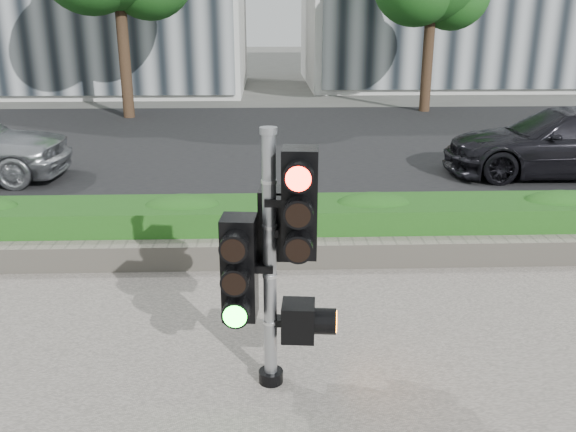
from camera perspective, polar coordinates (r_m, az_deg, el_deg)
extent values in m
plane|color=#51514C|center=(6.51, -1.73, -11.48)|extent=(120.00, 120.00, 0.00)
cube|color=black|center=(15.97, -1.98, 6.71)|extent=(60.00, 13.00, 0.02)
cube|color=gray|center=(9.35, -1.87, -1.50)|extent=(60.00, 0.25, 0.12)
cube|color=gray|center=(8.13, -1.84, -3.57)|extent=(12.00, 0.32, 0.34)
cube|color=#348629|center=(8.68, -1.87, -0.93)|extent=(12.00, 1.00, 0.68)
cylinder|color=black|center=(20.68, -15.07, 14.39)|extent=(0.36, 0.36, 4.03)
cylinder|color=black|center=(21.90, 12.93, 14.15)|extent=(0.36, 0.36, 3.58)
cylinder|color=black|center=(5.77, -1.61, -14.74)|extent=(0.22, 0.22, 0.11)
cylinder|color=gray|center=(5.26, -1.71, -4.72)|extent=(0.12, 0.12, 2.30)
cylinder|color=gray|center=(4.92, -1.84, 7.99)|extent=(0.15, 0.15, 0.06)
cube|color=#FF1107|center=(5.01, 1.13, 1.25)|extent=(0.32, 0.32, 0.92)
cube|color=#14E51E|center=(5.26, -4.55, -4.84)|extent=(0.32, 0.32, 0.92)
cube|color=black|center=(5.38, -1.14, -0.64)|extent=(0.32, 0.32, 0.63)
cube|color=orange|center=(5.50, 0.97, -9.75)|extent=(0.32, 0.32, 0.34)
imported|color=black|center=(13.91, 24.34, 6.31)|extent=(4.91, 2.24, 1.40)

